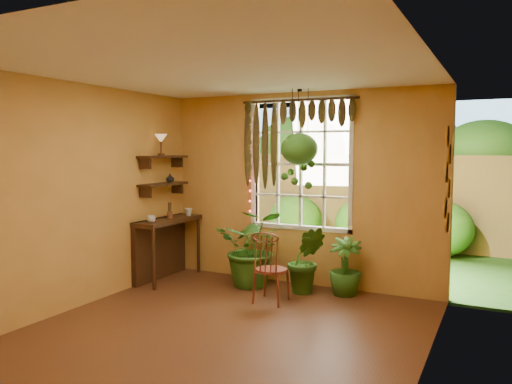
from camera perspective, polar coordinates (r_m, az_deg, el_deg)
floor at (r=5.34m, az=-4.35°, el=-16.04°), size 4.50×4.50×0.00m
ceiling at (r=5.05m, az=-4.56°, el=13.92°), size 4.50×4.50×0.00m
wall_back at (r=7.03m, az=5.04°, el=0.34°), size 4.00×0.00×4.00m
wall_left at (r=6.28m, az=-20.28°, el=-0.49°), size 0.00×4.50×4.50m
wall_right at (r=4.35m, az=18.80°, el=-2.73°), size 0.00×4.50×4.50m
window at (r=7.04m, az=5.16°, el=3.20°), size 1.52×0.10×1.86m
valance_vine at (r=6.97m, az=4.17°, el=7.93°), size 1.70×0.12×1.10m
string_lights at (r=7.27m, az=-0.70°, el=3.66°), size 0.03×0.03×1.54m
wall_plates at (r=6.10m, az=20.97°, el=1.22°), size 0.04×0.32×1.10m
counter_ledge at (r=7.51m, az=-10.64°, el=-5.58°), size 0.40×1.20×0.90m
shelf_lower at (r=7.38m, az=-10.53°, el=0.88°), size 0.25×0.90×0.04m
shelf_upper at (r=7.37m, az=-10.58°, el=3.99°), size 0.25×0.90×0.04m
backyard at (r=11.40m, az=14.75°, el=1.60°), size 14.00×10.00×12.00m
windsor_chair at (r=6.29m, az=1.65°, el=-9.89°), size 0.40×0.42×1.04m
potted_plant_left at (r=6.98m, az=-0.27°, el=-6.35°), size 1.20×1.12×1.09m
potted_plant_mid at (r=6.69m, az=5.74°, el=-7.72°), size 0.61×0.56×0.90m
potted_plant_right at (r=6.69m, az=10.13°, el=-8.37°), size 0.51×0.51×0.76m
hanging_basket at (r=6.66m, az=4.97°, el=4.70°), size 0.49×0.49×1.34m
cup_a at (r=7.05m, az=-11.89°, el=-3.03°), size 0.15×0.15×0.10m
cup_b at (r=7.66m, az=-7.72°, el=-2.28°), size 0.12×0.12×0.11m
brush_jar at (r=7.41m, az=-9.83°, el=-2.08°), size 0.08×0.08×0.30m
shelf_vase at (r=7.50m, az=-9.79°, el=1.58°), size 0.14×0.14×0.13m
tiffany_lamp at (r=7.31m, az=-10.82°, el=5.89°), size 0.18×0.18×0.31m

